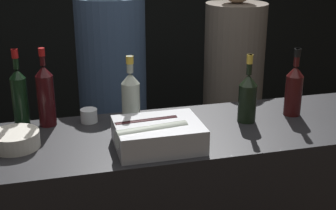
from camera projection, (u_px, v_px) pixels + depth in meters
name	position (u px, v px, depth m)	size (l,w,h in m)	color
ice_bin_with_bottles	(157.00, 134.00, 1.95)	(0.37, 0.28, 0.12)	#B7BABF
bowl_white	(15.00, 139.00, 1.95)	(0.20, 0.20, 0.07)	silver
candle_votive	(89.00, 116.00, 2.22)	(0.08, 0.08, 0.06)	silver
red_wine_bottle_burgundy	(19.00, 95.00, 2.14)	(0.07, 0.07, 0.37)	black
red_wine_bottle_tall	(46.00, 94.00, 2.15)	(0.08, 0.08, 0.37)	black
champagne_bottle	(248.00, 96.00, 2.20)	(0.09, 0.09, 0.33)	black
rose_wine_bottle	(131.00, 98.00, 2.13)	(0.08, 0.08, 0.34)	#9EA899
red_wine_bottle_black_foil	(294.00, 89.00, 2.28)	(0.08, 0.08, 0.33)	#380F0F
person_in_hoodie	(113.00, 92.00, 2.86)	(0.41, 0.41, 1.75)	black
person_blond_tee	(233.00, 85.00, 3.12)	(0.39, 0.39, 1.68)	black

